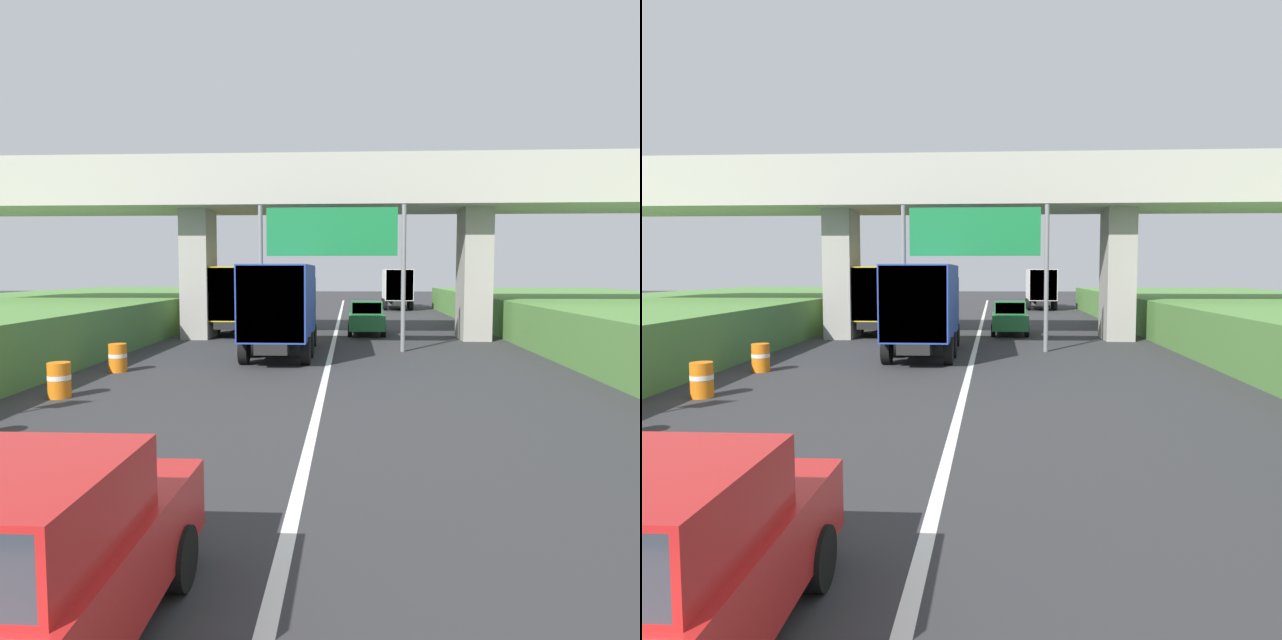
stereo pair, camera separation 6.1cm
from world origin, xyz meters
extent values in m
cube|color=white|center=(0.00, 24.11, 0.00)|extent=(0.20, 88.22, 0.01)
cube|color=#ADA89E|center=(0.00, 30.14, 6.68)|extent=(40.00, 4.80, 1.10)
cube|color=#ADA89E|center=(0.00, 27.92, 7.78)|extent=(40.00, 0.36, 1.10)
cube|color=#ADA89E|center=(0.00, 32.36, 7.78)|extent=(40.00, 0.36, 1.10)
cube|color=#9F9A91|center=(-6.58, 30.14, 3.06)|extent=(1.30, 2.20, 6.13)
cube|color=#9F9A91|center=(6.58, 30.14, 3.06)|extent=(1.30, 2.20, 6.13)
cylinder|color=slate|center=(-2.85, 25.57, 2.91)|extent=(0.18, 0.18, 5.83)
cylinder|color=slate|center=(2.85, 25.57, 2.91)|extent=(0.18, 0.18, 5.83)
cube|color=#167238|center=(0.00, 25.57, 4.78)|extent=(5.20, 0.12, 1.90)
cube|color=white|center=(0.00, 25.56, 4.78)|extent=(4.89, 0.01, 1.67)
cube|color=black|center=(-1.84, 24.55, 0.66)|extent=(1.10, 7.30, 0.36)
cube|color=#233D9E|center=(-1.84, 27.15, 1.89)|extent=(2.10, 2.10, 2.10)
cube|color=#2D3842|center=(-1.84, 28.17, 2.19)|extent=(1.89, 0.06, 0.90)
cube|color=#233D9E|center=(-1.84, 23.50, 2.14)|extent=(2.30, 5.20, 2.60)
cube|color=navy|center=(-1.84, 20.92, 2.14)|extent=(2.21, 0.04, 2.50)
cylinder|color=black|center=(-2.81, 27.15, 0.48)|extent=(0.30, 0.96, 0.96)
cylinder|color=black|center=(-0.87, 27.15, 0.48)|extent=(0.30, 0.96, 0.96)
cylinder|color=black|center=(-2.91, 22.07, 0.48)|extent=(0.30, 0.96, 0.96)
cylinder|color=black|center=(-0.77, 22.07, 0.48)|extent=(0.30, 0.96, 0.96)
cylinder|color=black|center=(-2.91, 23.76, 0.48)|extent=(0.30, 0.96, 0.96)
cylinder|color=black|center=(-0.77, 23.76, 0.48)|extent=(0.30, 0.96, 0.96)
cube|color=black|center=(4.78, 53.52, 0.66)|extent=(1.10, 7.30, 0.36)
cube|color=#B2B5B7|center=(4.78, 56.12, 1.89)|extent=(2.10, 2.10, 2.10)
cube|color=#2D3842|center=(4.78, 57.14, 2.19)|extent=(1.89, 0.06, 0.90)
cube|color=silver|center=(4.78, 52.47, 2.14)|extent=(2.30, 5.20, 2.60)
cube|color=#A8A8A4|center=(4.78, 49.89, 2.14)|extent=(2.21, 0.04, 2.50)
cylinder|color=black|center=(3.81, 56.12, 0.48)|extent=(0.30, 0.96, 0.96)
cylinder|color=black|center=(5.75, 56.12, 0.48)|extent=(0.30, 0.96, 0.96)
cylinder|color=black|center=(3.71, 51.04, 0.48)|extent=(0.30, 0.96, 0.96)
cylinder|color=black|center=(5.85, 51.04, 0.48)|extent=(0.30, 0.96, 0.96)
cylinder|color=black|center=(3.71, 52.73, 0.48)|extent=(0.30, 0.96, 0.96)
cylinder|color=black|center=(5.85, 52.73, 0.48)|extent=(0.30, 0.96, 0.96)
cube|color=black|center=(-5.14, 32.89, 0.66)|extent=(1.10, 7.30, 0.36)
cube|color=gold|center=(-5.14, 35.49, 1.89)|extent=(2.10, 2.10, 2.10)
cube|color=#2D3842|center=(-5.14, 36.51, 2.19)|extent=(1.89, 0.06, 0.90)
cube|color=gold|center=(-5.14, 31.84, 2.14)|extent=(2.30, 5.20, 2.60)
cube|color=#A88D16|center=(-5.14, 29.26, 2.14)|extent=(2.21, 0.04, 2.50)
cylinder|color=black|center=(-6.11, 35.49, 0.48)|extent=(0.30, 0.96, 0.96)
cylinder|color=black|center=(-4.17, 35.49, 0.48)|extent=(0.30, 0.96, 0.96)
cylinder|color=black|center=(-6.21, 30.41, 0.48)|extent=(0.30, 0.96, 0.96)
cylinder|color=black|center=(-4.07, 30.41, 0.48)|extent=(0.30, 0.96, 0.96)
cylinder|color=black|center=(-6.21, 32.10, 0.48)|extent=(0.30, 0.96, 0.96)
cylinder|color=black|center=(-4.07, 32.10, 0.48)|extent=(0.30, 0.96, 0.96)
cube|color=#236B38|center=(1.57, 32.17, 0.70)|extent=(1.76, 4.10, 0.76)
cube|color=#236B38|center=(1.57, 32.02, 1.40)|extent=(1.56, 1.90, 0.64)
cube|color=#2D3842|center=(1.57, 31.10, 1.40)|extent=(1.44, 0.06, 0.54)
cylinder|color=black|center=(0.75, 33.44, 0.32)|extent=(0.22, 0.64, 0.64)
cylinder|color=black|center=(2.39, 33.44, 0.32)|extent=(0.22, 0.64, 0.64)
cylinder|color=black|center=(0.75, 30.90, 0.32)|extent=(0.22, 0.64, 0.64)
cylinder|color=black|center=(2.39, 30.90, 0.32)|extent=(0.22, 0.64, 0.64)
cube|color=red|center=(-1.78, 6.66, 0.70)|extent=(1.76, 4.10, 0.76)
cube|color=red|center=(-1.78, 6.51, 1.40)|extent=(1.56, 1.90, 0.64)
cylinder|color=black|center=(-2.60, 7.94, 0.32)|extent=(0.22, 0.64, 0.64)
cylinder|color=black|center=(-0.96, 7.94, 0.32)|extent=(0.22, 0.64, 0.64)
cylinder|color=orange|center=(-6.60, 16.52, 0.45)|extent=(0.56, 0.56, 0.90)
cylinder|color=white|center=(-6.60, 16.52, 0.52)|extent=(0.57, 0.57, 0.12)
cylinder|color=orange|center=(-6.66, 20.36, 0.45)|extent=(0.56, 0.56, 0.90)
cylinder|color=white|center=(-6.66, 20.36, 0.52)|extent=(0.57, 0.57, 0.12)
camera|label=1|loc=(0.73, 2.48, 3.16)|focal=32.44mm
camera|label=2|loc=(0.79, 2.48, 3.16)|focal=32.44mm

